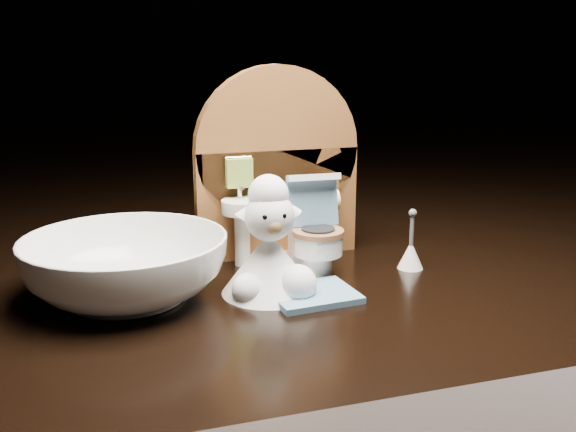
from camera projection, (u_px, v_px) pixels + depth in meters
name	position (u px, v px, depth m)	size (l,w,h in m)	color
backdrop_panel	(276.00, 174.00, 0.50)	(0.13, 0.05, 0.15)	brown
toy_toilet	(314.00, 237.00, 0.47)	(0.04, 0.05, 0.07)	white
bath_mat	(313.00, 295.00, 0.43)	(0.06, 0.05, 0.00)	#567F9E
toilet_brush	(411.00, 253.00, 0.49)	(0.02, 0.02, 0.05)	white
plush_lamb	(270.00, 253.00, 0.43)	(0.07, 0.07, 0.08)	white
ceramic_bowl	(126.00, 268.00, 0.42)	(0.13, 0.13, 0.04)	white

